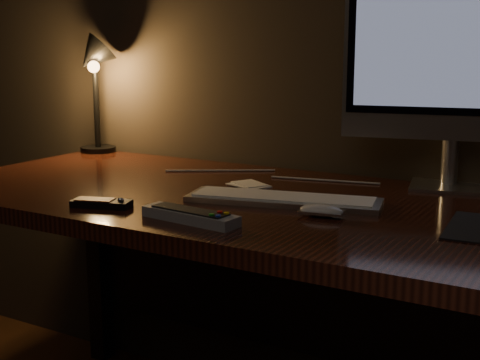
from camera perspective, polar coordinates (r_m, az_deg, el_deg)
The scene contains 9 objects.
desk at distance 1.72m, azimuth 0.79°, elevation -4.98°, with size 1.60×0.75×0.75m.
monitor at distance 1.73m, azimuth 17.74°, elevation 10.08°, with size 0.53×0.19×0.56m.
keyboard at distance 1.54m, azimuth 3.72°, elevation -1.63°, with size 0.45×0.12×0.02m, color silver.
mouse at distance 1.43m, azimuth 6.96°, elevation -2.74°, with size 0.09×0.05×0.02m, color white.
media_remote at distance 1.53m, azimuth -11.74°, elevation -1.94°, with size 0.14×0.09×0.02m.
tv_remote at distance 1.38m, azimuth -4.27°, elevation -3.04°, with size 0.23×0.08×0.03m.
papers at distance 1.72m, azimuth 0.75°, elevation -0.40°, with size 0.11×0.07×0.01m, color white.
desk_lamp at distance 2.26m, azimuth -12.37°, elevation 8.91°, with size 0.19×0.21×0.40m.
cable at distance 1.84m, azimuth 2.47°, elevation 0.35°, with size 0.01×0.01×0.61m, color white.
Camera 1 is at (0.81, 0.49, 1.11)m, focal length 50.00 mm.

